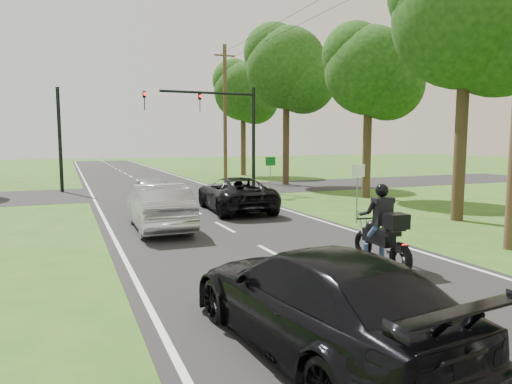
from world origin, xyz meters
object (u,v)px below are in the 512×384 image
(dark_car_behind, at_px, (317,299))
(sign_white, at_px, (358,179))
(silver_suv, at_px, (152,192))
(utility_pole_far, at_px, (225,112))
(silver_sedan, at_px, (159,206))
(traffic_signal, at_px, (223,120))
(motorcycle_rider, at_px, (383,234))
(dark_suv, at_px, (235,194))
(sign_green, at_px, (270,167))

(dark_car_behind, distance_m, sign_white, 10.50)
(silver_suv, bearing_deg, utility_pole_far, -116.49)
(silver_suv, bearing_deg, sign_white, 138.59)
(silver_sedan, height_order, traffic_signal, traffic_signal)
(dark_car_behind, bearing_deg, sign_white, -133.24)
(motorcycle_rider, distance_m, silver_sedan, 7.68)
(traffic_signal, height_order, utility_pole_far, utility_pole_far)
(motorcycle_rider, height_order, traffic_signal, traffic_signal)
(motorcycle_rider, distance_m, dark_suv, 9.39)
(motorcycle_rider, xyz_separation_m, sign_white, (2.81, 5.02, 0.82))
(dark_car_behind, bearing_deg, utility_pole_far, -111.35)
(motorcycle_rider, distance_m, silver_suv, 12.08)
(sign_white, bearing_deg, traffic_signal, 97.05)
(utility_pole_far, bearing_deg, sign_white, -94.51)
(dark_suv, distance_m, silver_suv, 3.81)
(motorcycle_rider, relative_size, dark_car_behind, 0.45)
(dark_suv, relative_size, sign_white, 2.44)
(dark_suv, relative_size, dark_car_behind, 1.02)
(dark_car_behind, xyz_separation_m, sign_white, (6.47, 8.23, 0.85))
(sign_white, bearing_deg, motorcycle_rider, -119.18)
(silver_suv, xyz_separation_m, traffic_signal, (4.84, 4.45, 3.42))
(utility_pole_far, xyz_separation_m, sign_white, (-1.50, -19.02, -3.49))
(dark_suv, bearing_deg, silver_sedan, 40.99)
(sign_green, bearing_deg, silver_suv, -167.41)
(sign_green, bearing_deg, sign_white, -91.43)
(dark_car_behind, bearing_deg, silver_suv, -96.09)
(motorcycle_rider, bearing_deg, silver_sedan, 126.54)
(silver_suv, xyz_separation_m, sign_white, (6.20, -6.57, 0.88))
(traffic_signal, relative_size, sign_white, 3.00)
(utility_pole_far, bearing_deg, sign_green, -96.73)
(silver_sedan, height_order, dark_car_behind, silver_sedan)
(sign_green, bearing_deg, motorcycle_rider, -102.99)
(silver_suv, distance_m, sign_green, 6.62)
(sign_white, bearing_deg, silver_suv, 133.35)
(motorcycle_rider, xyz_separation_m, dark_car_behind, (-3.67, -3.20, -0.03))
(utility_pole_far, bearing_deg, silver_sedan, -115.49)
(motorcycle_rider, bearing_deg, sign_white, 65.61)
(dark_suv, xyz_separation_m, silver_sedan, (-3.76, -2.85, 0.05))
(silver_sedan, relative_size, silver_suv, 1.13)
(motorcycle_rider, distance_m, traffic_signal, 16.45)
(silver_sedan, xyz_separation_m, traffic_signal, (5.48, 9.51, 3.35))
(dark_car_behind, height_order, sign_white, sign_white)
(silver_sedan, xyz_separation_m, dark_car_behind, (0.37, -9.74, -0.04))
(traffic_signal, bearing_deg, silver_suv, -137.42)
(traffic_signal, height_order, sign_white, traffic_signal)
(traffic_signal, xyz_separation_m, utility_pole_far, (2.86, 8.00, 0.95))
(silver_sedan, relative_size, sign_green, 2.21)
(silver_sedan, bearing_deg, utility_pole_far, -114.02)
(dark_car_behind, bearing_deg, traffic_signal, -109.91)
(motorcycle_rider, xyz_separation_m, silver_sedan, (-4.04, 6.53, 0.00))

